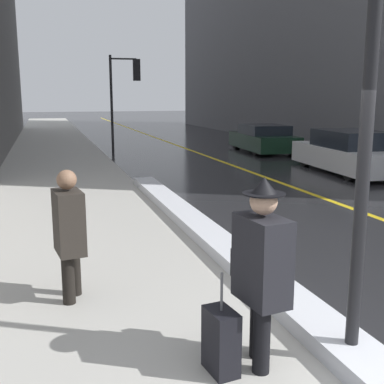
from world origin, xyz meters
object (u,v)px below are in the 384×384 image
pedestrian_nearside (69,229)px  parked_car_white (349,153)px  lamp_post (372,49)px  rolling_suitcase (221,342)px  parked_car_dark_green (263,139)px  pedestrian_in_fedora (261,266)px  traffic_light_near (126,83)px

pedestrian_nearside → parked_car_white: 12.03m
lamp_post → rolling_suitcase: 2.81m
lamp_post → parked_car_dark_green: lamp_post is taller
pedestrian_in_fedora → parked_car_dark_green: 17.74m
pedestrian_nearside → rolling_suitcase: 2.42m
traffic_light_near → pedestrian_nearside: (-3.26, -15.18, -2.12)m
lamp_post → traffic_light_near: (0.85, 17.38, 0.18)m
parked_car_white → rolling_suitcase: bearing=145.1°
traffic_light_near → lamp_post: bearing=-89.1°
rolling_suitcase → pedestrian_nearside: bearing=-157.4°
pedestrian_in_fedora → parked_car_dark_green: bearing=146.9°
pedestrian_in_fedora → pedestrian_nearside: pedestrian_in_fedora is taller
traffic_light_near → pedestrian_in_fedora: size_ratio=2.35×
traffic_light_near → rolling_suitcase: size_ratio=4.38×
parked_car_white → pedestrian_nearside: bearing=134.5°
traffic_light_near → rolling_suitcase: bearing=-93.2°
lamp_post → pedestrian_in_fedora: bearing=165.8°
lamp_post → pedestrian_in_fedora: size_ratio=2.66×
lamp_post → parked_car_dark_green: size_ratio=1.04×
lamp_post → parked_car_white: 12.24m
pedestrian_in_fedora → pedestrian_nearside: bearing=-149.5°
lamp_post → parked_car_white: (6.82, 9.92, -2.18)m
traffic_light_near → parked_car_dark_green: traffic_light_near is taller
pedestrian_in_fedora → parked_car_dark_green: size_ratio=0.39×
pedestrian_nearside → rolling_suitcase: bearing=22.6°
pedestrian_in_fedora → parked_car_dark_green: pedestrian_in_fedora is taller
pedestrian_in_fedora → rolling_suitcase: 0.76m
traffic_light_near → pedestrian_nearside: 15.66m
pedestrian_nearside → parked_car_dark_green: 16.76m
pedestrian_nearside → pedestrian_in_fedora: bearing=30.5°
parked_car_white → traffic_light_near: bearing=43.3°
rolling_suitcase → parked_car_white: bearing=132.8°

